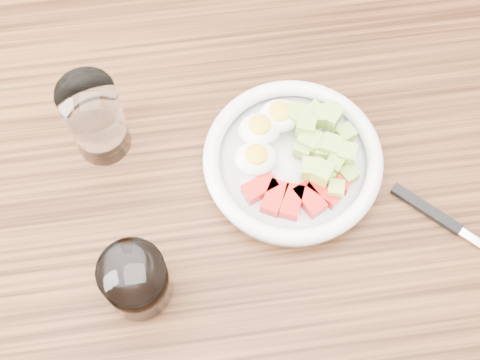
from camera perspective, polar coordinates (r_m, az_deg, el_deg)
name	(u,v)px	position (r m, az deg, el deg)	size (l,w,h in m)	color
ground	(245,316)	(1.61, 0.41, -11.55)	(4.00, 4.00, 0.00)	brown
dining_table	(248,221)	(0.96, 0.67, -3.52)	(1.50, 0.90, 0.77)	brown
bowl	(293,158)	(0.87, 4.52, 1.93)	(0.23, 0.23, 0.06)	white
fork	(445,221)	(0.89, 17.12, -3.40)	(0.16, 0.16, 0.01)	black
water_glass	(95,119)	(0.86, -12.25, 5.13)	(0.07, 0.07, 0.13)	white
coffee_glass	(136,281)	(0.80, -8.86, -8.50)	(0.08, 0.08, 0.09)	white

